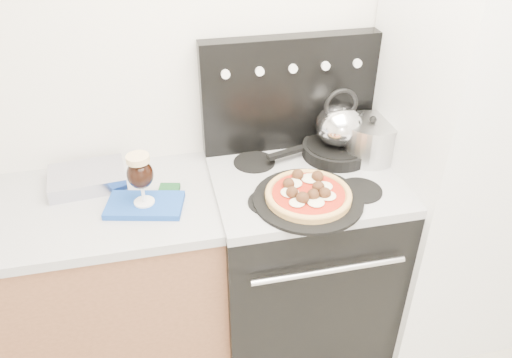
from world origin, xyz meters
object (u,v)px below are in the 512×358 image
object	(u,v)px
fridge	(462,154)
stock_pot	(370,141)
skillet	(336,150)
tea_kettle	(339,122)
oven_mitt	(145,205)
stove_body	(299,262)
base_cabinet	(52,298)
pizza_pan	(308,199)
beer_glass	(141,179)
pizza	(308,193)

from	to	relation	value
fridge	stock_pot	world-z (taller)	fridge
skillet	fridge	bearing A→B (deg)	-17.02
tea_kettle	oven_mitt	bearing A→B (deg)	-169.52
oven_mitt	skillet	world-z (taller)	skillet
oven_mitt	stove_body	bearing A→B (deg)	4.44
base_cabinet	skillet	bearing A→B (deg)	4.76
stove_body	fridge	size ratio (longest dim) A/B	0.46
pizza_pan	stove_body	bearing A→B (deg)	77.08
oven_mitt	pizza_pan	world-z (taller)	pizza_pan
beer_glass	pizza_pan	world-z (taller)	beer_glass
oven_mitt	skillet	size ratio (longest dim) A/B	0.96
skillet	stock_pot	distance (m)	0.15
fridge	pizza_pan	distance (m)	0.75
oven_mitt	skillet	xyz separation A→B (m)	(0.84, 0.18, 0.03)
stove_body	fridge	bearing A→B (deg)	-2.05
stock_pot	tea_kettle	bearing A→B (deg)	158.58
tea_kettle	stock_pot	bearing A→B (deg)	-23.27
base_cabinet	fridge	xyz separation A→B (m)	(1.80, -0.05, 0.52)
fridge	pizza	xyz separation A→B (m)	(-0.74, -0.14, 0.01)
beer_glass	stock_pot	distance (m)	0.98
pizza	oven_mitt	bearing A→B (deg)	169.08
skillet	base_cabinet	bearing A→B (deg)	-175.24
beer_glass	skillet	size ratio (longest dim) A/B	0.71
base_cabinet	oven_mitt	distance (m)	0.67
oven_mitt	fridge	bearing A→B (deg)	1.09
beer_glass	skillet	xyz separation A→B (m)	(0.84, 0.18, -0.08)
pizza	fridge	bearing A→B (deg)	11.05
beer_glass	skillet	distance (m)	0.86
fridge	oven_mitt	distance (m)	1.35
stove_body	pizza_pan	world-z (taller)	pizza_pan
fridge	skillet	size ratio (longest dim) A/B	6.35
base_cabinet	oven_mitt	size ratio (longest dim) A/B	5.05
base_cabinet	stove_body	size ratio (longest dim) A/B	1.65
base_cabinet	fridge	world-z (taller)	fridge
stove_body	pizza	world-z (taller)	pizza
oven_mitt	stock_pot	bearing A→B (deg)	7.83
oven_mitt	stock_pot	size ratio (longest dim) A/B	1.28
skillet	stock_pot	bearing A→B (deg)	-21.42
stove_body	stock_pot	world-z (taller)	stock_pot
beer_glass	pizza	xyz separation A→B (m)	(0.61, -0.12, -0.07)
stove_body	stock_pot	bearing A→B (deg)	14.68
stove_body	fridge	world-z (taller)	fridge
tea_kettle	stock_pot	xyz separation A→B (m)	(0.13, -0.05, -0.08)
base_cabinet	pizza	size ratio (longest dim) A/B	4.40
beer_glass	stock_pot	bearing A→B (deg)	7.83
fridge	tea_kettle	distance (m)	0.55
oven_mitt	tea_kettle	xyz separation A→B (m)	(0.84, 0.18, 0.17)
oven_mitt	skillet	bearing A→B (deg)	12.33
fridge	oven_mitt	bearing A→B (deg)	-178.91
fridge	skillet	world-z (taller)	fridge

